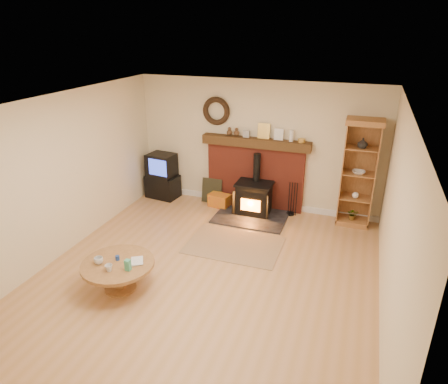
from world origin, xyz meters
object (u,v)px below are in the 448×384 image
at_px(tv_unit, 162,177).
at_px(curio_cabinet, 358,173).
at_px(wood_stove, 253,200).
at_px(coffee_table, 118,268).

xyz_separation_m(tv_unit, curio_cabinet, (4.04, 0.09, 0.55)).
bearing_deg(tv_unit, curio_cabinet, 1.24).
distance_m(wood_stove, tv_unit, 2.15).
bearing_deg(wood_stove, tv_unit, 174.65).
bearing_deg(curio_cabinet, wood_stove, -171.44).
relative_size(wood_stove, tv_unit, 1.42).
relative_size(curio_cabinet, coffee_table, 1.97).
relative_size(tv_unit, coffee_table, 0.95).
xyz_separation_m(wood_stove, tv_unit, (-2.13, 0.20, 0.15)).
height_order(tv_unit, curio_cabinet, curio_cabinet).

